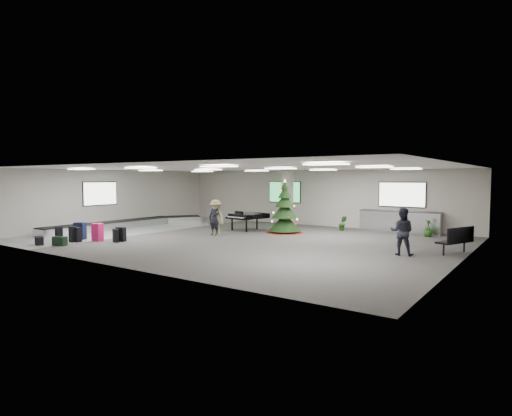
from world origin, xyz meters
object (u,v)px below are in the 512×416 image
Objects in this scene: bench at (458,239)px; christmas_tree at (285,214)px; service_counter at (399,221)px; grand_piano at (247,216)px; traveler_bench at (402,232)px; traveler_b at (216,218)px; potted_plant_left at (343,223)px; baggage_carousel at (128,224)px; pink_suitcase at (97,232)px; potted_plant_right at (428,228)px; traveler_a at (214,218)px.

christmas_tree is at bearing -168.64° from bench.
grand_piano is at bearing -150.83° from service_counter.
service_counter is 2.40× the size of traveler_bench.
traveler_b reaches higher than potted_plant_left.
baggage_carousel is 8.81m from christmas_tree.
pink_suitcase is 0.97× the size of potted_plant_right.
christmas_tree is at bearing 21.08° from baggage_carousel.
traveler_a is at bearing -137.63° from service_counter.
traveler_b is at bearing -137.57° from service_counter.
potted_plant_right is at bearing -29.99° from service_counter.
traveler_bench reaches higher than bench.
baggage_carousel is 4.74× the size of grand_piano.
potted_plant_right is (8.53, 5.39, -0.43)m from traveler_a.
service_counter is at bearing 40.50° from traveler_a.
bench is 2.12× the size of potted_plant_left.
bench is 10.59m from traveler_a.
bench is 2.12m from traveler_bench.
traveler_a is (-0.12, -2.52, 0.10)m from grand_piano.
grand_piano is (6.04, 2.94, 0.53)m from baggage_carousel.
grand_piano is 9.24m from traveler_bench.
potted_plant_right is (6.25, 2.65, -0.52)m from christmas_tree.
christmas_tree is 1.59× the size of traveler_b.
grand_piano is at bearing 85.44° from traveler_a.
potted_plant_left is (4.30, 5.25, -0.46)m from traveler_a.
traveler_bench is (8.89, -0.28, -0.01)m from traveler_b.
christmas_tree is 7.30m from traveler_bench.
potted_plant_left is at bearing 168.90° from bench.
traveler_a is 10.10m from potted_plant_right.
grand_piano is 2.52m from traveler_a.
pink_suitcase is 5.36m from traveler_b.
traveler_bench is 2.17× the size of potted_plant_left.
service_counter reaches higher than pink_suitcase.
traveler_a is at bearing 53.72° from pink_suitcase.
grand_piano is 2.64× the size of potted_plant_left.
pink_suitcase is at bearing -114.78° from traveler_b.
christmas_tree is (5.23, 7.11, 0.54)m from pink_suitcase.
service_counter is 2.37× the size of traveler_b.
service_counter reaches higher than baggage_carousel.
bench is at bearing -33.52° from potted_plant_left.
traveler_a is (-6.92, -6.31, 0.30)m from service_counter.
service_counter is at bearing 150.01° from potted_plant_right.
pink_suitcase is 14.56m from bench.
service_counter is 5.09× the size of pink_suitcase.
pink_suitcase is 7.55m from grand_piano.
traveler_b reaches higher than pink_suitcase.
christmas_tree is 6.81m from potted_plant_right.
potted_plant_left is (2.02, 2.51, -0.54)m from christmas_tree.
traveler_b is 8.89m from traveler_bench.
christmas_tree reaches higher than traveler_a.
christmas_tree is 1.61× the size of traveler_a.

